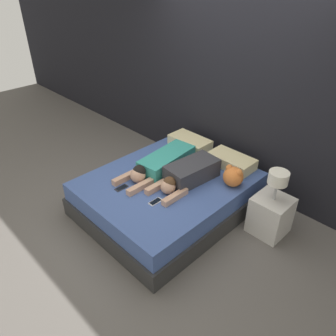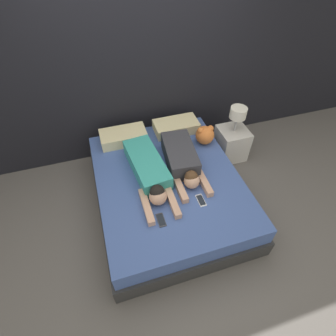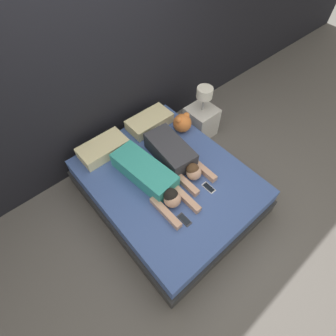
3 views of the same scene
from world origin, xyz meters
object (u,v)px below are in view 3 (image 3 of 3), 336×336
Objects in this scene: pillow_head_right at (149,121)px; person_right at (175,155)px; person_left at (150,177)px; cell_phone_left at (184,220)px; plush_toy at (182,123)px; pillow_head_left at (103,148)px; nightstand at (201,119)px; cell_phone_right at (209,188)px; bed at (168,187)px.

person_right reaches higher than pillow_head_right.
cell_phone_left is at bearing -93.33° from person_left.
plush_toy reaches higher than person_right.
plush_toy reaches higher than pillow_head_right.
person_right reaches higher than pillow_head_left.
pillow_head_right is at bearing 162.32° from nightstand.
pillow_head_left is at bearing 116.09° from cell_phone_right.
cell_phone_right reaches higher than bed.
bed is 0.39m from person_left.
bed is at bearing -154.02° from nightstand.
person_right is 0.79m from cell_phone_left.
person_left is at bearing 86.67° from cell_phone_left.
plush_toy is (0.98, -0.34, 0.06)m from pillow_head_left.
nightstand reaches higher than cell_phone_left.
person_right is (0.41, 0.05, 0.01)m from person_left.
bed is 3.43× the size of pillow_head_left.
bed is 2.45× the size of nightstand.
nightstand reaches higher than person_left.
cell_phone_left is at bearing -124.47° from person_right.
plush_toy is (0.42, 0.32, 0.02)m from person_right.
bed is 3.43× the size of pillow_head_right.
person_left reaches higher than pillow_head_right.
person_left is at bearing -155.55° from plush_toy.
bed is 0.62m from cell_phone_left.
pillow_head_left is at bearing 102.30° from person_left.
pillow_head_right is at bearing 84.03° from cell_phone_right.
pillow_head_right is at bearing 128.11° from plush_toy.
plush_toy is at bearing 65.39° from cell_phone_right.
pillow_head_left reaches higher than cell_phone_right.
cell_phone_left is 0.48m from cell_phone_right.
plush_toy is at bearing 48.31° from cell_phone_left.
nightstand is (0.91, 0.42, -0.29)m from person_right.
nightstand is at bearing 19.95° from person_left.
pillow_head_right is at bearing 65.48° from bed.
plush_toy reaches higher than pillow_head_left.
person_left reaches higher than pillow_head_left.
pillow_head_left reaches higher than bed.
cell_phone_left is at bearing -167.21° from cell_phone_right.
pillow_head_left is 3.69× the size of cell_phone_left.
bed is at bearing 118.91° from cell_phone_right.
bed is 1.24m from nightstand.
pillow_head_right is 0.68m from person_right.
person_left is 0.60m from cell_phone_left.
cell_phone_left is at bearing -114.13° from bed.
pillow_head_right is at bearing 52.13° from person_left.
cell_phone_left is (-0.24, -0.52, 0.24)m from bed.
pillow_head_left is at bearing 130.23° from person_right.
plush_toy is at bearing -51.89° from pillow_head_right.
cell_phone_right is (0.03, -0.54, -0.10)m from person_right.
person_left is at bearing -172.71° from person_right.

